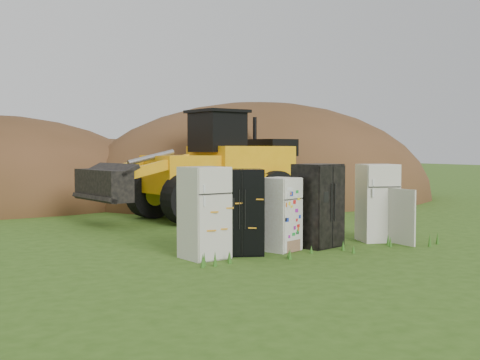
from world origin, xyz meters
The scene contains 9 objects.
ground centered at (0.00, 0.00, 0.00)m, with size 120.00×120.00×0.00m, color #305316.
fridge_leftmost centered at (-2.37, -0.04, 0.93)m, with size 0.82×0.79×1.86m, color beige, non-canonical shape.
fridge_black_side centered at (-1.52, 0.01, 0.90)m, with size 0.94×0.74×1.80m, color black, non-canonical shape.
fridge_sticker centered at (-0.53, -0.02, 0.80)m, with size 0.71×0.66×1.60m, color white, non-canonical shape.
fridge_dark_mid centered at (0.50, 0.04, 0.94)m, with size 0.96×0.78×1.88m, color black, non-canonical shape.
fridge_open_door centered at (2.26, 0.03, 0.93)m, with size 0.84×0.77×1.85m, color beige, non-canonical shape.
wheel_loader centered at (0.27, 6.27, 1.73)m, with size 7.17×2.91×3.47m, color #FCAA10, non-canonical shape.
dirt_mound_right centered at (5.98, 11.68, 0.00)m, with size 16.46×12.07×8.49m, color #472D16.
dirt_mound_back centered at (0.27, 18.11, 0.00)m, with size 15.40×10.27×5.46m, color #472D16.
Camera 1 is at (-7.52, -11.03, 2.23)m, focal length 45.00 mm.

